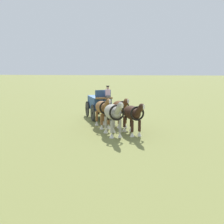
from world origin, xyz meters
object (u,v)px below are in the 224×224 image
Objects in this scene: draft_horse_rear_near at (120,108)px; draft_horse_rear_off at (103,108)px; draft_horse_lead_near at (133,114)px; show_wagon at (100,104)px; draft_horse_lead_off at (113,113)px.

draft_horse_rear_off is (0.49, -1.20, 0.03)m from draft_horse_rear_near.
draft_horse_rear_near is 2.60m from draft_horse_lead_near.
draft_horse_lead_off is at bearing 16.15° from show_wagon.
draft_horse_rear_near is 2.90m from draft_horse_lead_off.
draft_horse_rear_near reaches higher than draft_horse_lead_near.
draft_horse_lead_off is (0.48, -1.21, 0.10)m from draft_horse_lead_near.
show_wagon is at bearing -151.76° from draft_horse_lead_near.
show_wagon reaches higher than draft_horse_rear_off.
draft_horse_rear_near is 0.95× the size of draft_horse_rear_off.
show_wagon is 1.87× the size of draft_horse_rear_off.
show_wagon is at bearing -147.44° from draft_horse_rear_near.
draft_horse_lead_near is 1.30m from draft_horse_lead_off.
show_wagon reaches higher than draft_horse_rear_near.
draft_horse_lead_near is (5.44, 2.92, 0.10)m from show_wagon.
draft_horse_rear_off is 0.97× the size of draft_horse_lead_near.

